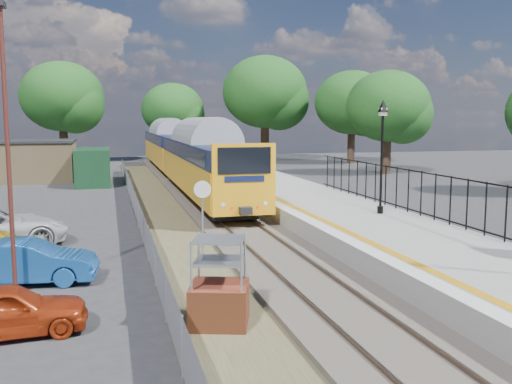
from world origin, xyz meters
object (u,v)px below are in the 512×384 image
object	(u,v)px
speed_sign	(203,208)
car_blue	(28,262)
victorian_lamp_north	(382,130)
car_red	(5,310)
carpark_lamp	(7,133)
train	(182,151)
brick_plinth	(219,284)

from	to	relation	value
speed_sign	car_blue	bearing A→B (deg)	-156.75
victorian_lamp_north	car_red	size ratio (longest dim) A/B	1.33
speed_sign	car_red	size ratio (longest dim) A/B	0.80
speed_sign	carpark_lamp	bearing A→B (deg)	-147.14
victorian_lamp_north	train	bearing A→B (deg)	103.43
car_red	car_blue	bearing A→B (deg)	-5.08
victorian_lamp_north	speed_sign	world-z (taller)	victorian_lamp_north
car_blue	brick_plinth	bearing A→B (deg)	-129.20
car_red	victorian_lamp_north	bearing A→B (deg)	-64.36
carpark_lamp	brick_plinth	bearing A→B (deg)	-37.47
speed_sign	victorian_lamp_north	bearing A→B (deg)	34.23
speed_sign	carpark_lamp	xyz separation A→B (m)	(-5.45, -1.90, 2.48)
victorian_lamp_north	car_blue	size ratio (longest dim) A/B	1.18
victorian_lamp_north	car_blue	distance (m)	14.08
train	carpark_lamp	bearing A→B (deg)	-106.39
brick_plinth	carpark_lamp	xyz separation A→B (m)	(-4.91, 3.76, 3.35)
victorian_lamp_north	speed_sign	xyz separation A→B (m)	(-7.80, -2.94, -2.42)
train	car_blue	size ratio (longest dim) A/B	10.51
victorian_lamp_north	train	world-z (taller)	victorian_lamp_north
carpark_lamp	victorian_lamp_north	bearing A→B (deg)	20.07
victorian_lamp_north	carpark_lamp	distance (m)	14.11
victorian_lamp_north	car_red	xyz separation A→B (m)	(-12.98, -8.02, -3.71)
train	brick_plinth	distance (m)	30.98
brick_plinth	carpark_lamp	size ratio (longest dim) A/B	0.27
car_blue	train	bearing A→B (deg)	-10.35
train	carpark_lamp	xyz separation A→B (m)	(-7.95, -27.04, 2.01)
victorian_lamp_north	car_blue	xyz separation A→B (m)	(-13.05, -3.83, -3.66)
train	speed_sign	distance (m)	25.26
victorian_lamp_north	train	distance (m)	22.91
train	carpark_lamp	size ratio (longest dim) A/B	5.29
train	car_red	xyz separation A→B (m)	(-7.68, -30.22, -1.75)
brick_plinth	carpark_lamp	distance (m)	7.03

